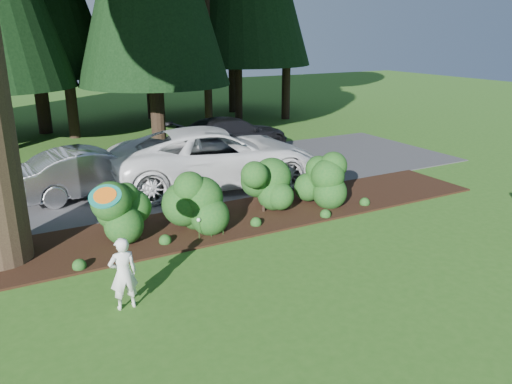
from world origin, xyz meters
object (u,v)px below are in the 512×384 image
child (123,274)px  frisbee (105,196)px  car_dark_suv (232,135)px  car_silver_wagon (93,171)px  car_white_suv (216,156)px

child → frisbee: frisbee is taller
car_dark_suv → child: (-6.66, -9.43, -0.08)m
car_silver_wagon → child: (-0.84, -6.65, -0.07)m
car_white_suv → car_dark_suv: (2.27, 3.57, -0.19)m
car_white_suv → car_dark_suv: 4.23m
car_white_suv → frisbee: bearing=149.1°
car_white_suv → child: (-4.39, -5.86, -0.26)m
child → car_silver_wagon: bearing=-95.8°
car_silver_wagon → frisbee: size_ratio=7.21×
child → frisbee: (-0.12, 0.28, 1.32)m
child → frisbee: 1.36m
car_silver_wagon → child: 6.70m
car_white_suv → child: size_ratio=4.88×
car_silver_wagon → car_dark_suv: (5.82, 2.78, 0.01)m
car_dark_suv → frisbee: size_ratio=8.24×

